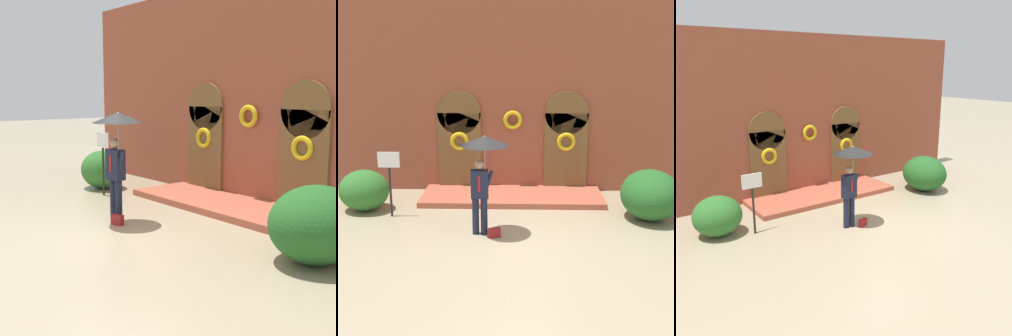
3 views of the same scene
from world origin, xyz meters
The scene contains 7 objects.
ground_plane centered at (0.00, 0.00, 0.00)m, with size 80.00×80.00×0.00m, color tan.
building_facade centered at (0.00, 4.15, 2.68)m, with size 14.00×2.30×5.60m.
person_with_umbrella centered at (-0.62, 0.42, 1.91)m, with size 1.10×1.10×2.36m.
handbag centered at (-0.36, 0.22, 0.11)m, with size 0.28×0.12×0.22m, color maroon.
sign_post centered at (-3.12, 1.54, 1.16)m, with size 0.56×0.06×1.72m.
shrub_left centered at (-3.97, 2.02, 0.55)m, with size 1.33×1.21×1.11m, color #2D6B28.
shrub_right centered at (3.55, 1.56, 0.64)m, with size 1.50×1.69×1.28m, color #235B23.
Camera 3 is at (-6.56, -7.72, 4.47)m, focal length 40.00 mm.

